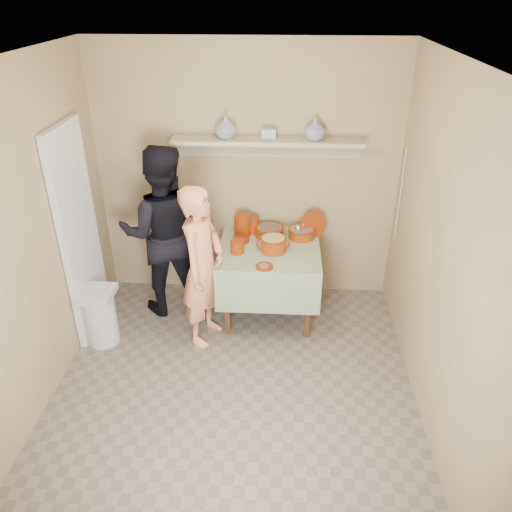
# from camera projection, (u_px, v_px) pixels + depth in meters

# --- Properties ---
(ground) EXTENTS (3.50, 3.50, 0.00)m
(ground) POSITION_uv_depth(u_px,v_px,m) (232.00, 401.00, 4.08)
(ground) COLOR #75675C
(ground) RESTS_ON ground
(tile_panel) EXTENTS (0.06, 0.70, 2.00)m
(tile_panel) POSITION_uv_depth(u_px,v_px,m) (79.00, 235.00, 4.50)
(tile_panel) COLOR silver
(tile_panel) RESTS_ON ground
(plate_stack_a) EXTENTS (0.17, 0.17, 0.22)m
(plate_stack_a) POSITION_uv_depth(u_px,v_px,m) (243.00, 225.00, 5.00)
(plate_stack_a) COLOR maroon
(plate_stack_a) RESTS_ON serving_table
(plate_stack_b) EXTENTS (0.14, 0.14, 0.16)m
(plate_stack_b) POSITION_uv_depth(u_px,v_px,m) (252.00, 225.00, 5.06)
(plate_stack_b) COLOR maroon
(plate_stack_b) RESTS_ON serving_table
(bowl_stack) EXTENTS (0.13, 0.13, 0.13)m
(bowl_stack) POSITION_uv_depth(u_px,v_px,m) (237.00, 247.00, 4.68)
(bowl_stack) COLOR maroon
(bowl_stack) RESTS_ON serving_table
(empty_bowl) EXTENTS (0.17, 0.17, 0.05)m
(empty_bowl) POSITION_uv_depth(u_px,v_px,m) (241.00, 239.00, 4.91)
(empty_bowl) COLOR maroon
(empty_bowl) RESTS_ON serving_table
(propped_lid) EXTENTS (0.29, 0.20, 0.26)m
(propped_lid) POSITION_uv_depth(u_px,v_px,m) (313.00, 224.00, 4.98)
(propped_lid) COLOR maroon
(propped_lid) RESTS_ON serving_table
(vase_right) EXTENTS (0.21, 0.21, 0.20)m
(vase_right) POSITION_uv_depth(u_px,v_px,m) (315.00, 129.00, 4.57)
(vase_right) COLOR navy
(vase_right) RESTS_ON wall_shelf
(vase_left) EXTENTS (0.26, 0.26, 0.21)m
(vase_left) POSITION_uv_depth(u_px,v_px,m) (226.00, 127.00, 4.63)
(vase_left) COLOR navy
(vase_left) RESTS_ON wall_shelf
(ceramic_box) EXTENTS (0.13, 0.10, 0.09)m
(ceramic_box) POSITION_uv_depth(u_px,v_px,m) (269.00, 134.00, 4.64)
(ceramic_box) COLOR navy
(ceramic_box) RESTS_ON wall_shelf
(person_cook) EXTENTS (0.51, 0.64, 1.54)m
(person_cook) POSITION_uv_depth(u_px,v_px,m) (203.00, 267.00, 4.47)
(person_cook) COLOR #ED9366
(person_cook) RESTS_ON ground
(person_helper) EXTENTS (0.94, 0.79, 1.74)m
(person_helper) POSITION_uv_depth(u_px,v_px,m) (163.00, 232.00, 4.86)
(person_helper) COLOR black
(person_helper) RESTS_ON ground
(room_shell) EXTENTS (3.04, 3.54, 2.62)m
(room_shell) POSITION_uv_depth(u_px,v_px,m) (227.00, 223.00, 3.30)
(room_shell) COLOR tan
(room_shell) RESTS_ON ground
(serving_table) EXTENTS (0.97, 0.97, 0.76)m
(serving_table) POSITION_uv_depth(u_px,v_px,m) (269.00, 258.00, 4.87)
(serving_table) COLOR #4C2D16
(serving_table) RESTS_ON ground
(cazuela_meat_a) EXTENTS (0.30, 0.30, 0.10)m
(cazuela_meat_a) POSITION_uv_depth(u_px,v_px,m) (269.00, 231.00, 4.99)
(cazuela_meat_a) COLOR maroon
(cazuela_meat_a) RESTS_ON serving_table
(cazuela_meat_b) EXTENTS (0.28, 0.28, 0.10)m
(cazuela_meat_b) POSITION_uv_depth(u_px,v_px,m) (302.00, 232.00, 4.97)
(cazuela_meat_b) COLOR maroon
(cazuela_meat_b) RESTS_ON serving_table
(ladle) EXTENTS (0.08, 0.26, 0.19)m
(ladle) POSITION_uv_depth(u_px,v_px,m) (298.00, 228.00, 4.93)
(ladle) COLOR silver
(ladle) RESTS_ON cazuela_meat_b
(cazuela_rice) EXTENTS (0.33, 0.25, 0.14)m
(cazuela_rice) POSITION_uv_depth(u_px,v_px,m) (273.00, 243.00, 4.70)
(cazuela_rice) COLOR maroon
(cazuela_rice) RESTS_ON serving_table
(front_plate) EXTENTS (0.16, 0.16, 0.03)m
(front_plate) POSITION_uv_depth(u_px,v_px,m) (264.00, 266.00, 4.46)
(front_plate) COLOR maroon
(front_plate) RESTS_ON serving_table
(wall_shelf) EXTENTS (1.80, 0.25, 0.21)m
(wall_shelf) POSITION_uv_depth(u_px,v_px,m) (267.00, 143.00, 4.70)
(wall_shelf) COLOR tan
(wall_shelf) RESTS_ON room_shell
(trash_bin) EXTENTS (0.32, 0.32, 0.56)m
(trash_bin) POSITION_uv_depth(u_px,v_px,m) (100.00, 316.00, 4.64)
(trash_bin) COLOR silver
(trash_bin) RESTS_ON ground
(electrical_cord) EXTENTS (0.01, 0.05, 0.90)m
(electrical_cord) POSITION_uv_depth(u_px,v_px,m) (400.00, 195.00, 4.69)
(electrical_cord) COLOR silver
(electrical_cord) RESTS_ON wall_shelf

